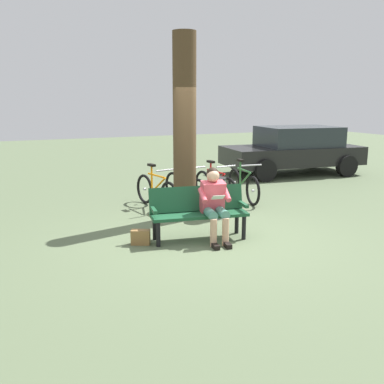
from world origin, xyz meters
TOP-DOWN VIEW (x-y plane):
  - ground_plane at (0.00, 0.00)m, footprint 40.00×40.00m
  - bench at (0.21, -0.07)m, footprint 1.66×0.74m
  - person_reading at (0.01, 0.13)m, footprint 0.53×0.81m
  - handbag at (1.18, -0.15)m, footprint 0.33×0.26m
  - tree_trunk at (-0.09, -1.33)m, footprint 0.44×0.44m
  - litter_bin at (-0.66, -1.08)m, footprint 0.36×0.36m
  - bicycle_orange at (-1.89, -2.14)m, footprint 0.48×1.68m
  - bicycle_purple at (-1.20, -2.21)m, footprint 0.48×1.67m
  - bicycle_silver at (-0.53, -2.32)m, footprint 0.49×1.66m
  - bicycle_blue at (0.17, -2.28)m, footprint 0.52×1.66m
  - parked_car at (-5.16, -4.63)m, footprint 4.37×2.38m

SIDE VIEW (x-z plane):
  - ground_plane at x=0.00m, z-range 0.00..0.00m
  - handbag at x=1.18m, z-range 0.00..0.24m
  - bicycle_orange at x=-1.89m, z-range -0.11..0.83m
  - bicycle_purple at x=-1.20m, z-range -0.11..0.83m
  - bicycle_silver at x=-0.53m, z-range -0.11..0.83m
  - bicycle_blue at x=0.17m, z-range -0.11..0.83m
  - litter_bin at x=-0.66m, z-range 0.00..0.80m
  - bench at x=0.21m, z-range 0.07..0.94m
  - person_reading at x=0.01m, z-range 0.06..1.27m
  - parked_car at x=-5.16m, z-range 0.04..1.51m
  - tree_trunk at x=-0.09m, z-range 0.00..3.50m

